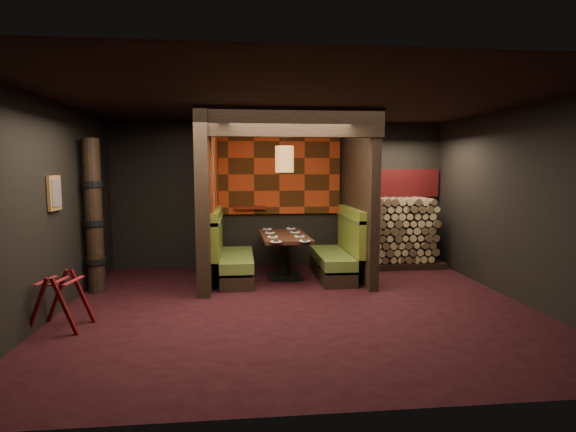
{
  "coord_description": "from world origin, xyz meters",
  "views": [
    {
      "loc": [
        -0.77,
        -6.09,
        1.96
      ],
      "look_at": [
        0.0,
        1.3,
        1.15
      ],
      "focal_mm": 28.0,
      "sensor_mm": 36.0,
      "label": 1
    }
  ],
  "objects_px": {
    "booth_bench_right": "(338,255)",
    "pendant_lamp": "(284,159)",
    "booth_bench_left": "(231,257)",
    "totem_column": "(94,217)",
    "dining_table": "(284,248)",
    "luggage_rack": "(61,299)",
    "firewood_stack": "(398,233)"
  },
  "relations": [
    {
      "from": "booth_bench_left",
      "to": "booth_bench_right",
      "type": "bearing_deg",
      "value": 0.0
    },
    {
      "from": "dining_table",
      "to": "totem_column",
      "type": "height_order",
      "value": "totem_column"
    },
    {
      "from": "booth_bench_right",
      "to": "pendant_lamp",
      "type": "relative_size",
      "value": 1.63
    },
    {
      "from": "pendant_lamp",
      "to": "luggage_rack",
      "type": "distance_m",
      "value": 4.04
    },
    {
      "from": "booth_bench_right",
      "to": "totem_column",
      "type": "distance_m",
      "value": 4.1
    },
    {
      "from": "booth_bench_right",
      "to": "dining_table",
      "type": "height_order",
      "value": "booth_bench_right"
    },
    {
      "from": "totem_column",
      "to": "firewood_stack",
      "type": "xyz_separation_m",
      "value": [
        5.33,
        1.25,
        -0.51
      ]
    },
    {
      "from": "dining_table",
      "to": "totem_column",
      "type": "bearing_deg",
      "value": -169.05
    },
    {
      "from": "totem_column",
      "to": "dining_table",
      "type": "bearing_deg",
      "value": 10.95
    },
    {
      "from": "booth_bench_right",
      "to": "pendant_lamp",
      "type": "bearing_deg",
      "value": -179.12
    },
    {
      "from": "luggage_rack",
      "to": "totem_column",
      "type": "bearing_deg",
      "value": 92.83
    },
    {
      "from": "booth_bench_left",
      "to": "totem_column",
      "type": "distance_m",
      "value": 2.3
    },
    {
      "from": "firewood_stack",
      "to": "booth_bench_right",
      "type": "bearing_deg",
      "value": -152.65
    },
    {
      "from": "booth_bench_left",
      "to": "dining_table",
      "type": "height_order",
      "value": "booth_bench_left"
    },
    {
      "from": "firewood_stack",
      "to": "dining_table",
      "type": "bearing_deg",
      "value": -163.95
    },
    {
      "from": "booth_bench_left",
      "to": "luggage_rack",
      "type": "height_order",
      "value": "booth_bench_left"
    },
    {
      "from": "pendant_lamp",
      "to": "totem_column",
      "type": "xyz_separation_m",
      "value": [
        -3.02,
        -0.54,
        -0.91
      ]
    },
    {
      "from": "pendant_lamp",
      "to": "luggage_rack",
      "type": "bearing_deg",
      "value": -143.83
    },
    {
      "from": "pendant_lamp",
      "to": "totem_column",
      "type": "relative_size",
      "value": 0.41
    },
    {
      "from": "luggage_rack",
      "to": "firewood_stack",
      "type": "relative_size",
      "value": 0.42
    },
    {
      "from": "luggage_rack",
      "to": "dining_table",
      "type": "bearing_deg",
      "value": 36.8
    },
    {
      "from": "luggage_rack",
      "to": "firewood_stack",
      "type": "height_order",
      "value": "firewood_stack"
    },
    {
      "from": "totem_column",
      "to": "booth_bench_right",
      "type": "bearing_deg",
      "value": 7.86
    },
    {
      "from": "booth_bench_right",
      "to": "firewood_stack",
      "type": "distance_m",
      "value": 1.55
    },
    {
      "from": "pendant_lamp",
      "to": "luggage_rack",
      "type": "height_order",
      "value": "pendant_lamp"
    },
    {
      "from": "luggage_rack",
      "to": "totem_column",
      "type": "distance_m",
      "value": 1.82
    },
    {
      "from": "booth_bench_left",
      "to": "pendant_lamp",
      "type": "xyz_separation_m",
      "value": [
        0.94,
        -0.01,
        1.7
      ]
    },
    {
      "from": "firewood_stack",
      "to": "totem_column",
      "type": "bearing_deg",
      "value": -166.81
    },
    {
      "from": "booth_bench_right",
      "to": "pendant_lamp",
      "type": "height_order",
      "value": "pendant_lamp"
    },
    {
      "from": "booth_bench_right",
      "to": "booth_bench_left",
      "type": "bearing_deg",
      "value": 180.0
    },
    {
      "from": "booth_bench_left",
      "to": "booth_bench_right",
      "type": "xyz_separation_m",
      "value": [
        1.89,
        0.0,
        0.0
      ]
    },
    {
      "from": "booth_bench_left",
      "to": "luggage_rack",
      "type": "bearing_deg",
      "value": -132.83
    }
  ]
}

